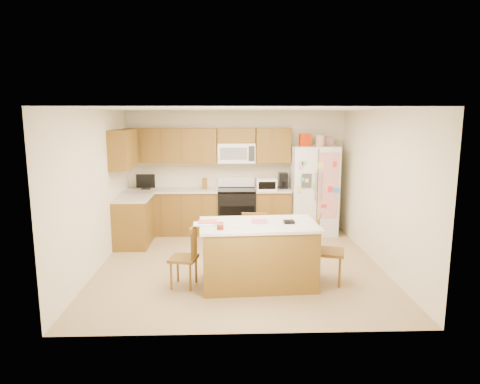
{
  "coord_description": "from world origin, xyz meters",
  "views": [
    {
      "loc": [
        -0.22,
        -6.67,
        2.41
      ],
      "look_at": [
        0.02,
        0.35,
        1.14
      ],
      "focal_mm": 32.0,
      "sensor_mm": 36.0,
      "label": 1
    }
  ],
  "objects_px": {
    "refrigerator": "(313,189)",
    "windsor_chair_right": "(328,251)",
    "island": "(258,254)",
    "windsor_chair_left": "(185,258)",
    "stove": "(237,210)",
    "windsor_chair_back": "(255,241)"
  },
  "relations": [
    {
      "from": "stove",
      "to": "windsor_chair_left",
      "type": "distance_m",
      "value": 2.92
    },
    {
      "from": "stove",
      "to": "island",
      "type": "distance_m",
      "value": 2.78
    },
    {
      "from": "windsor_chair_left",
      "to": "stove",
      "type": "bearing_deg",
      "value": 74.09
    },
    {
      "from": "refrigerator",
      "to": "windsor_chair_right",
      "type": "bearing_deg",
      "value": -96.76
    },
    {
      "from": "refrigerator",
      "to": "windsor_chair_left",
      "type": "height_order",
      "value": "refrigerator"
    },
    {
      "from": "windsor_chair_left",
      "to": "windsor_chair_right",
      "type": "xyz_separation_m",
      "value": [
        2.06,
        0.1,
        0.04
      ]
    },
    {
      "from": "refrigerator",
      "to": "windsor_chair_back",
      "type": "relative_size",
      "value": 2.21
    },
    {
      "from": "island",
      "to": "refrigerator",
      "type": "bearing_deg",
      "value": 63.76
    },
    {
      "from": "windsor_chair_left",
      "to": "windsor_chair_right",
      "type": "relative_size",
      "value": 0.9
    },
    {
      "from": "island",
      "to": "windsor_chair_right",
      "type": "distance_m",
      "value": 1.02
    },
    {
      "from": "windsor_chair_left",
      "to": "windsor_chair_back",
      "type": "xyz_separation_m",
      "value": [
        1.04,
        0.75,
        0.01
      ]
    },
    {
      "from": "refrigerator",
      "to": "windsor_chair_right",
      "type": "distance_m",
      "value": 2.71
    },
    {
      "from": "island",
      "to": "windsor_chair_right",
      "type": "height_order",
      "value": "island"
    },
    {
      "from": "windsor_chair_back",
      "to": "windsor_chair_right",
      "type": "relative_size",
      "value": 0.93
    },
    {
      "from": "windsor_chair_right",
      "to": "stove",
      "type": "bearing_deg",
      "value": 114.86
    },
    {
      "from": "windsor_chair_right",
      "to": "windsor_chair_back",
      "type": "bearing_deg",
      "value": 147.32
    },
    {
      "from": "stove",
      "to": "refrigerator",
      "type": "height_order",
      "value": "refrigerator"
    },
    {
      "from": "stove",
      "to": "windsor_chair_right",
      "type": "xyz_separation_m",
      "value": [
        1.26,
        -2.71,
        -0.01
      ]
    },
    {
      "from": "windsor_chair_right",
      "to": "windsor_chair_left",
      "type": "bearing_deg",
      "value": -177.35
    },
    {
      "from": "island",
      "to": "windsor_chair_right",
      "type": "xyz_separation_m",
      "value": [
        1.02,
        0.05,
        0.01
      ]
    },
    {
      "from": "island",
      "to": "windsor_chair_left",
      "type": "distance_m",
      "value": 1.04
    },
    {
      "from": "island",
      "to": "windsor_chair_back",
      "type": "xyz_separation_m",
      "value": [
        -0.0,
        0.71,
        -0.02
      ]
    }
  ]
}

